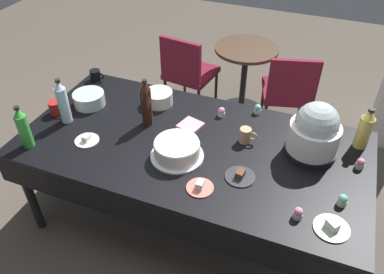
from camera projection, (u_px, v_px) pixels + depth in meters
ground at (192, 219)px, 2.90m from camera, size 9.00×9.00×0.00m
potluck_table at (192, 150)px, 2.46m from camera, size 2.20×1.10×0.75m
frosted_layer_cake at (177, 150)px, 2.29m from camera, size 0.33×0.33×0.11m
slow_cooker at (315, 132)px, 2.25m from camera, size 0.31×0.31×0.36m
glass_salad_bowl at (89, 99)px, 2.74m from camera, size 0.22×0.22×0.09m
ceramic_snack_bowl at (159, 98)px, 2.74m from camera, size 0.20×0.20×0.10m
dessert_plate_white at (87, 140)px, 2.43m from camera, size 0.16×0.16×0.05m
dessert_plate_sage at (332, 227)px, 1.90m from camera, size 0.18×0.18×0.05m
dessert_plate_coral at (200, 187)px, 2.11m from camera, size 0.15×0.15×0.05m
dessert_plate_charcoal at (240, 176)px, 2.18m from camera, size 0.18×0.18×0.05m
cupcake_lemon at (360, 164)px, 2.23m from camera, size 0.05×0.05×0.07m
cupcake_rose at (343, 200)px, 2.01m from camera, size 0.05×0.05×0.07m
cupcake_berry at (258, 109)px, 2.66m from camera, size 0.05×0.05×0.07m
cupcake_mint at (298, 213)px, 1.94m from camera, size 0.05×0.05×0.07m
cupcake_cocoa at (221, 112)px, 2.64m from camera, size 0.05×0.05×0.07m
soda_bottle_lime_soda at (23, 128)px, 2.32m from camera, size 0.07×0.07×0.29m
soda_bottle_cola at (146, 104)px, 2.49m from camera, size 0.07×0.07×0.34m
soda_bottle_water at (63, 102)px, 2.52m from camera, size 0.07×0.07×0.32m
soda_bottle_ginger_ale at (365, 129)px, 2.32m from camera, size 0.08×0.08×0.28m
coffee_mug_red at (56, 108)px, 2.65m from camera, size 0.13×0.09×0.09m
coffee_mug_black at (96, 75)px, 3.01m from camera, size 0.12×0.08×0.08m
coffee_mug_tan at (246, 135)px, 2.41m from camera, size 0.12×0.07×0.10m
paper_napkin_stack at (190, 126)px, 2.55m from camera, size 0.17×0.17×0.02m
maroon_chair_left at (187, 70)px, 3.69m from camera, size 0.50×0.50×0.85m
maroon_chair_right at (289, 90)px, 3.41m from camera, size 0.54×0.54×0.85m
round_cafe_table at (245, 68)px, 3.70m from camera, size 0.60×0.60×0.72m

